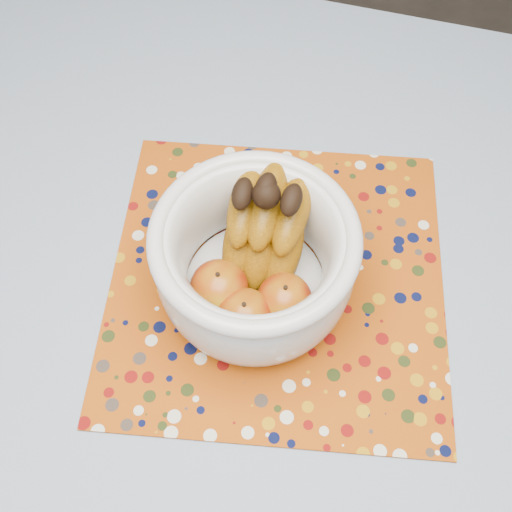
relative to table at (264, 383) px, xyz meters
name	(u,v)px	position (x,y,z in m)	size (l,w,h in m)	color
table	(264,383)	(0.00, 0.00, 0.00)	(1.20, 1.20, 0.75)	brown
tablecloth	(265,362)	(0.00, 0.00, 0.08)	(1.32, 1.32, 0.01)	slate
placemat	(277,278)	(-0.01, 0.11, 0.09)	(0.42, 0.42, 0.00)	#9B3F08
fruit_bowl	(257,255)	(-0.04, 0.09, 0.17)	(0.23, 0.23, 0.18)	silver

